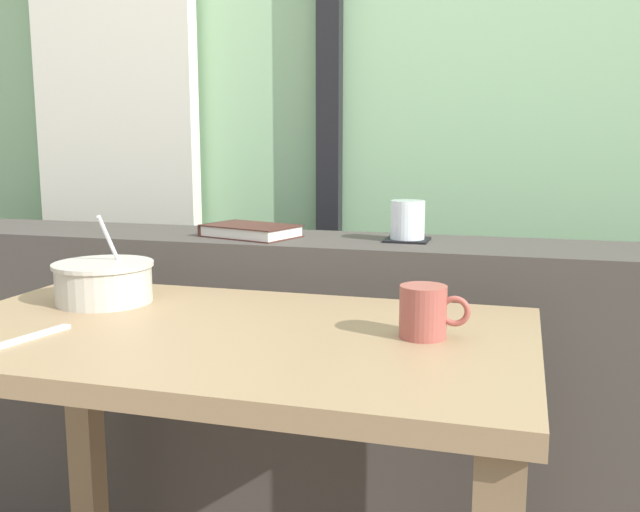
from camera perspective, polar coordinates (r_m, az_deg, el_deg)
outdoor_backdrop at (r=2.21m, az=4.39°, el=19.36°), size 4.80×0.08×2.80m
curtain_left_panel at (r=2.41m, az=-16.42°, el=14.59°), size 0.56×0.06×2.50m
window_divider_post at (r=2.16m, az=0.78°, el=16.95°), size 0.07×0.05×2.60m
dark_console_ledge at (r=1.78m, az=0.40°, el=-11.19°), size 2.80×0.30×0.78m
breakfast_table at (r=1.24m, az=-7.60°, el=-11.51°), size 1.02×0.60×0.70m
coaster_square at (r=1.65m, az=7.08°, el=1.32°), size 0.10×0.10×0.00m
juice_glass at (r=1.65m, az=7.11°, el=2.80°), size 0.08×0.08×0.09m
closed_book at (r=1.72m, az=-5.68°, el=2.05°), size 0.25×0.20×0.03m
soup_bowl at (r=1.43m, az=-17.12°, el=-2.04°), size 0.19×0.19×0.17m
fork_utensil at (r=1.22m, az=-22.76°, el=-6.17°), size 0.05×0.17×0.01m
ceramic_mug at (r=1.14m, az=8.48°, el=-4.49°), size 0.11×0.08×0.08m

